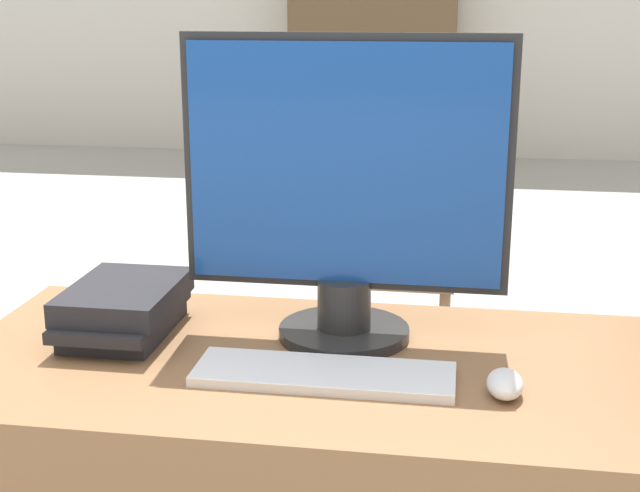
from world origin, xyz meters
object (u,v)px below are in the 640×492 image
mouse (505,384)px  far_chair (396,230)px  keyboard (324,374)px  book_stack (124,308)px  monitor (345,193)px

mouse → far_chair: 1.91m
keyboard → book_stack: book_stack is taller
mouse → book_stack: book_stack is taller
monitor → far_chair: bearing=91.0°
monitor → mouse: size_ratio=6.24×
far_chair → keyboard: bearing=-110.4°
mouse → monitor: bearing=143.6°
monitor → book_stack: (-0.40, -0.05, -0.22)m
monitor → book_stack: size_ratio=2.04×
book_stack → monitor: bearing=6.7°
monitor → keyboard: 0.32m
keyboard → monitor: bearing=87.7°
mouse → book_stack: size_ratio=0.33×
monitor → keyboard: (-0.01, -0.19, -0.26)m
far_chair → mouse: bearing=-101.8°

